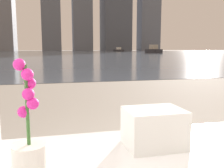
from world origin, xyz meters
name	(u,v)px	position (x,y,z in m)	size (l,w,h in m)	color
potted_orchid	(29,138)	(-0.72, 0.82, 0.65)	(0.12, 0.12, 0.38)	silver
towel_stack	(154,128)	(-0.23, 0.89, 0.62)	(0.24, 0.19, 0.16)	white
harbor_water	(53,53)	(0.00, 62.00, 0.01)	(180.00, 110.00, 0.01)	slate
harbor_boat_0	(153,50)	(21.09, 50.56, 0.65)	(2.13, 5.00, 1.82)	#2D2D33
harbor_boat_2	(119,50)	(22.51, 84.08, 0.52)	(3.17, 4.01, 1.46)	#2D2D33
skyline_tower_2	(51,19)	(0.22, 118.00, 14.02)	(8.19, 12.13, 28.05)	slate
skyline_tower_4	(115,11)	(30.17, 118.00, 18.54)	(12.65, 13.47, 37.08)	#4C515B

